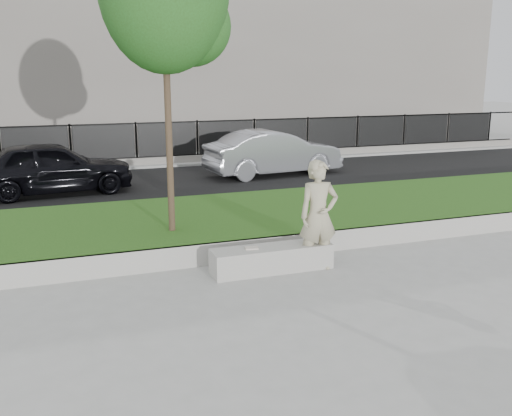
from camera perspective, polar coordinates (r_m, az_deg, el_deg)
name	(u,v)px	position (r m, az deg, el deg)	size (l,w,h in m)	color
ground	(283,278)	(9.49, 2.72, -7.00)	(90.00, 90.00, 0.00)	gray
grass_bank	(229,222)	(12.13, -2.71, -1.45)	(34.00, 4.00, 0.40)	#0F390E
grass_kerb	(261,249)	(10.34, 0.52, -4.08)	(34.00, 0.08, 0.40)	gray
street	(175,184)	(17.37, -8.10, 2.39)	(34.00, 7.00, 0.04)	black
far_pavement	(150,161)	(21.72, -10.58, 4.61)	(34.00, 3.00, 0.12)	gray
iron_fence	(154,152)	(20.68, -10.18, 5.54)	(32.00, 0.30, 1.50)	slate
building_facade	(120,35)	(28.46, -13.47, 16.50)	(34.00, 10.00, 10.00)	slate
stone_bench	(272,259)	(9.76, 1.60, -5.09)	(2.09, 0.52, 0.43)	gray
man	(318,215)	(9.73, 6.27, -0.74)	(0.69, 0.45, 1.89)	tan
book	(252,248)	(9.58, -0.44, -4.02)	(0.22, 0.16, 0.02)	beige
car_dark	(52,167)	(16.59, -19.77, 3.85)	(1.73, 4.31, 1.47)	black
car_silver	(273,153)	(18.53, 1.76, 5.55)	(1.54, 4.42, 1.46)	#919299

